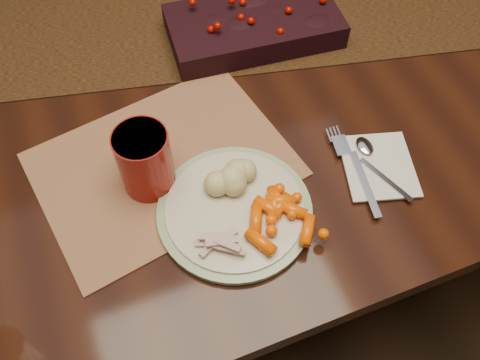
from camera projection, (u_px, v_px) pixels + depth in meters
name	position (u px, v px, depth m)	size (l,w,h in m)	color
floor	(220.00, 250.00, 1.58)	(5.00, 5.00, 0.00)	black
dining_table	(215.00, 185.00, 1.27)	(1.80, 1.00, 0.75)	black
table_runner	(203.00, 16.00, 1.05)	(1.78, 0.37, 0.00)	#321A08
centerpiece	(254.00, 23.00, 0.99)	(0.33, 0.17, 0.07)	black
placemat_main	(163.00, 164.00, 0.85)	(0.40, 0.29, 0.00)	#9C6245
dinner_plate	(235.00, 210.00, 0.79)	(0.24, 0.24, 0.01)	beige
baby_carrots	(275.00, 224.00, 0.75)	(0.11, 0.09, 0.02)	#FF5700
mashed_potatoes	(232.00, 177.00, 0.78)	(0.08, 0.07, 0.05)	beige
turkey_shreds	(219.00, 244.00, 0.74)	(0.07, 0.06, 0.02)	#CEA18C
napkin	(378.00, 166.00, 0.84)	(0.11, 0.13, 0.00)	silver
fork	(359.00, 173.00, 0.82)	(0.02, 0.16, 0.00)	silver
spoon	(379.00, 169.00, 0.83)	(0.03, 0.13, 0.00)	silver
red_cup	(145.00, 161.00, 0.78)	(0.08, 0.08, 0.12)	maroon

